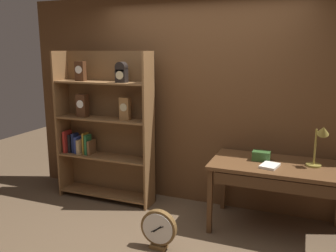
{
  "coord_description": "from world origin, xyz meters",
  "views": [
    {
      "loc": [
        1.22,
        -2.79,
        1.93
      ],
      "look_at": [
        -0.15,
        0.66,
        1.13
      ],
      "focal_mm": 37.75,
      "sensor_mm": 36.0,
      "label": 1
    }
  ],
  "objects_px": {
    "open_repair_manual": "(270,166)",
    "round_clock_large": "(159,229)",
    "toolbox_small": "(261,156)",
    "workbench": "(277,172)",
    "desk_lamp": "(320,141)",
    "bookshelf": "(103,128)"
  },
  "relations": [
    {
      "from": "open_repair_manual",
      "to": "round_clock_large",
      "type": "relative_size",
      "value": 0.54
    },
    {
      "from": "toolbox_small",
      "to": "open_repair_manual",
      "type": "xyz_separation_m",
      "value": [
        0.11,
        -0.19,
        -0.04
      ]
    },
    {
      "from": "workbench",
      "to": "round_clock_large",
      "type": "height_order",
      "value": "workbench"
    },
    {
      "from": "toolbox_small",
      "to": "round_clock_large",
      "type": "height_order",
      "value": "toolbox_small"
    },
    {
      "from": "open_repair_manual",
      "to": "desk_lamp",
      "type": "bearing_deg",
      "value": 32.21
    },
    {
      "from": "open_repair_manual",
      "to": "round_clock_large",
      "type": "height_order",
      "value": "open_repair_manual"
    },
    {
      "from": "bookshelf",
      "to": "round_clock_large",
      "type": "distance_m",
      "value": 1.64
    },
    {
      "from": "workbench",
      "to": "desk_lamp",
      "type": "bearing_deg",
      "value": 7.95
    },
    {
      "from": "bookshelf",
      "to": "toolbox_small",
      "type": "distance_m",
      "value": 2.01
    },
    {
      "from": "workbench",
      "to": "open_repair_manual",
      "type": "distance_m",
      "value": 0.16
    },
    {
      "from": "toolbox_small",
      "to": "open_repair_manual",
      "type": "distance_m",
      "value": 0.22
    },
    {
      "from": "toolbox_small",
      "to": "round_clock_large",
      "type": "relative_size",
      "value": 0.46
    },
    {
      "from": "desk_lamp",
      "to": "toolbox_small",
      "type": "relative_size",
      "value": 2.48
    },
    {
      "from": "workbench",
      "to": "round_clock_large",
      "type": "xyz_separation_m",
      "value": [
        -1.03,
        -0.79,
        -0.47
      ]
    },
    {
      "from": "toolbox_small",
      "to": "workbench",
      "type": "bearing_deg",
      "value": -23.7
    },
    {
      "from": "workbench",
      "to": "toolbox_small",
      "type": "distance_m",
      "value": 0.24
    },
    {
      "from": "bookshelf",
      "to": "open_repair_manual",
      "type": "distance_m",
      "value": 2.13
    },
    {
      "from": "round_clock_large",
      "to": "open_repair_manual",
      "type": "bearing_deg",
      "value": 35.36
    },
    {
      "from": "toolbox_small",
      "to": "open_repair_manual",
      "type": "relative_size",
      "value": 0.84
    },
    {
      "from": "bookshelf",
      "to": "workbench",
      "type": "relative_size",
      "value": 1.38
    },
    {
      "from": "round_clock_large",
      "to": "toolbox_small",
      "type": "bearing_deg",
      "value": 45.65
    },
    {
      "from": "round_clock_large",
      "to": "desk_lamp",
      "type": "bearing_deg",
      "value": 30.66
    }
  ]
}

